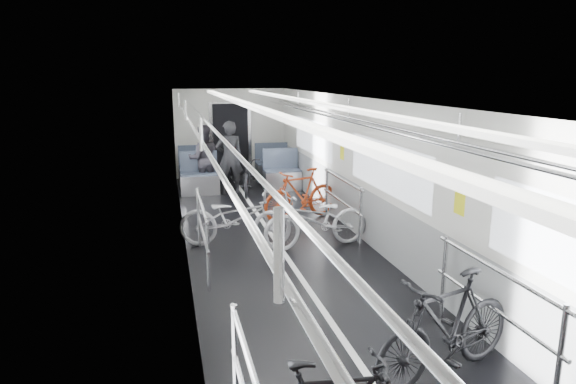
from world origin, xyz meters
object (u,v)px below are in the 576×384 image
(person_standing, at_px, (229,158))
(bike_right_far, at_px, (301,194))
(person_seated, at_px, (203,159))
(bike_right_near, at_px, (447,326))
(bike_right_mid, at_px, (317,220))
(bike_left_far, at_px, (235,218))
(bike_aisle, at_px, (248,175))

(person_standing, bearing_deg, bike_right_far, 111.36)
(person_seated, bearing_deg, bike_right_near, 99.06)
(bike_right_mid, relative_size, person_standing, 1.03)
(bike_right_near, bearing_deg, bike_left_far, -179.34)
(bike_left_far, distance_m, person_seated, 4.24)
(bike_right_near, xyz_separation_m, bike_right_far, (0.09, 5.53, -0.01))
(person_seated, bearing_deg, bike_aisle, 154.78)
(bike_right_mid, distance_m, person_seated, 4.84)
(bike_left_far, distance_m, bike_right_mid, 1.33)
(bike_left_far, height_order, bike_right_near, bike_right_near)
(bike_aisle, xyz_separation_m, person_standing, (-0.44, 0.00, 0.41))
(bike_left_far, height_order, person_seated, person_seated)
(bike_right_near, height_order, person_standing, person_standing)
(bike_left_far, height_order, bike_aisle, bike_left_far)
(bike_aisle, height_order, person_standing, person_standing)
(person_seated, bearing_deg, bike_right_mid, 106.21)
(bike_right_far, bearing_deg, bike_left_far, -66.21)
(bike_right_near, distance_m, person_seated, 8.57)
(bike_right_near, xyz_separation_m, bike_aisle, (-0.56, 7.97, -0.06))
(bike_right_mid, bearing_deg, bike_aisle, 179.81)
(person_seated, bearing_deg, bike_left_far, 91.03)
(bike_left_far, relative_size, bike_aisle, 1.06)
(bike_right_mid, distance_m, bike_right_far, 1.71)
(bike_right_far, relative_size, person_standing, 0.96)
(bike_left_far, xyz_separation_m, person_standing, (0.39, 3.78, 0.39))
(bike_aisle, relative_size, person_seated, 1.07)
(bike_left_far, bearing_deg, bike_right_mid, -90.96)
(person_standing, bearing_deg, bike_left_far, 81.65)
(bike_right_far, xyz_separation_m, bike_aisle, (-0.64, 2.45, -0.04))
(bike_left_far, height_order, bike_right_mid, bike_left_far)
(bike_right_near, distance_m, bike_right_far, 5.53)
(bike_aisle, bearing_deg, person_seated, 168.52)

